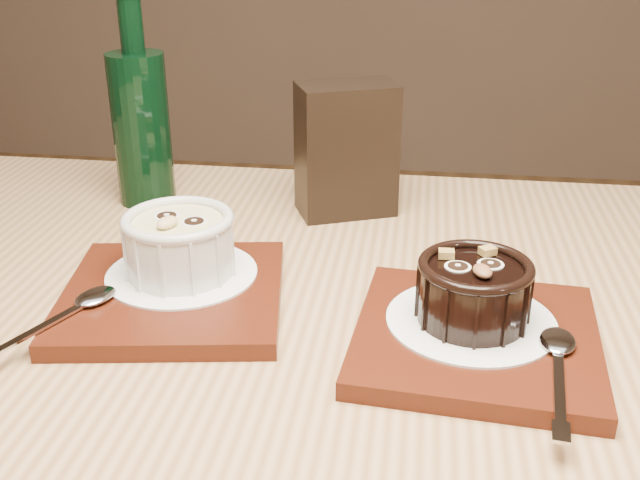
# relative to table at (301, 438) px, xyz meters

# --- Properties ---
(table) EXTENTS (1.21, 0.81, 0.75)m
(table) POSITION_rel_table_xyz_m (0.00, 0.00, 0.00)
(table) COLOR #9B7043
(table) RESTS_ON ground
(tray_left) EXTENTS (0.21, 0.21, 0.01)m
(tray_left) POSITION_rel_table_xyz_m (-0.12, 0.05, 0.10)
(tray_left) COLOR #4A1A0C
(tray_left) RESTS_ON table
(doily_left) EXTENTS (0.13, 0.13, 0.00)m
(doily_left) POSITION_rel_table_xyz_m (-0.11, 0.07, 0.11)
(doily_left) COLOR white
(doily_left) RESTS_ON tray_left
(ramekin_white) EXTENTS (0.09, 0.09, 0.06)m
(ramekin_white) POSITION_rel_table_xyz_m (-0.11, 0.07, 0.14)
(ramekin_white) COLOR silver
(ramekin_white) RESTS_ON doily_left
(spoon_left) EXTENTS (0.08, 0.13, 0.01)m
(spoon_left) POSITION_rel_table_xyz_m (-0.18, -0.01, 0.11)
(spoon_left) COLOR #B9BBC2
(spoon_left) RESTS_ON tray_left
(tray_right) EXTENTS (0.19, 0.19, 0.01)m
(tray_right) POSITION_rel_table_xyz_m (0.13, 0.01, 0.10)
(tray_right) COLOR #4A1A0C
(tray_right) RESTS_ON table
(doily_right) EXTENTS (0.13, 0.13, 0.00)m
(doily_right) POSITION_rel_table_xyz_m (0.13, 0.02, 0.11)
(doily_right) COLOR white
(doily_right) RESTS_ON tray_right
(ramekin_dark) EXTENTS (0.09, 0.09, 0.05)m
(ramekin_dark) POSITION_rel_table_xyz_m (0.13, 0.02, 0.13)
(ramekin_dark) COLOR black
(ramekin_dark) RESTS_ON doily_right
(spoon_right) EXTENTS (0.04, 0.14, 0.01)m
(spoon_right) POSITION_rel_table_xyz_m (0.19, -0.04, 0.11)
(spoon_right) COLOR #B9BBC2
(spoon_right) RESTS_ON tray_right
(condiment_stand) EXTENTS (0.12, 0.09, 0.14)m
(condiment_stand) POSITION_rel_table_xyz_m (0.01, 0.27, 0.16)
(condiment_stand) COLOR black
(condiment_stand) RESTS_ON table
(green_bottle) EXTENTS (0.06, 0.06, 0.23)m
(green_bottle) POSITION_rel_table_xyz_m (-0.22, 0.27, 0.18)
(green_bottle) COLOR black
(green_bottle) RESTS_ON table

